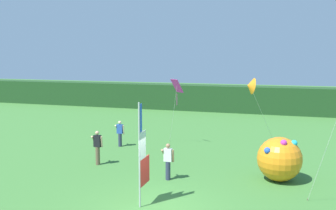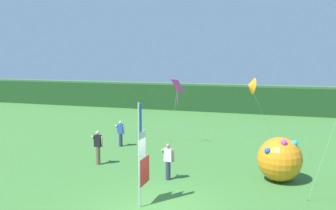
{
  "view_description": "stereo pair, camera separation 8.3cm",
  "coord_description": "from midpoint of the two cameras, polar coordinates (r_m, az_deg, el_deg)",
  "views": [
    {
      "loc": [
        4.44,
        -12.36,
        5.55
      ],
      "look_at": [
        -0.23,
        2.42,
        3.48
      ],
      "focal_mm": 40.31,
      "sensor_mm": 36.0,
      "label": 1
    },
    {
      "loc": [
        4.52,
        -12.33,
        5.55
      ],
      "look_at": [
        -0.23,
        2.42,
        3.48
      ],
      "focal_mm": 40.31,
      "sensor_mm": 36.0,
      "label": 2
    }
  ],
  "objects": [
    {
      "name": "ground_plane",
      "position": [
        14.25,
        -2.0,
        -15.32
      ],
      "size": [
        120.0,
        120.0,
        0.0
      ],
      "primitive_type": "plane",
      "color": "#3D7533"
    },
    {
      "name": "distant_treeline",
      "position": [
        37.52,
        10.88,
        0.91
      ],
      "size": [
        80.0,
        2.4,
        2.54
      ],
      "primitive_type": "cube",
      "color": "#1E421E",
      "rests_on": "ground"
    },
    {
      "name": "banner_flag",
      "position": [
        14.03,
        -3.76,
        -7.66
      ],
      "size": [
        0.06,
        1.03,
        3.89
      ],
      "color": "#B7B7BC",
      "rests_on": "ground"
    },
    {
      "name": "person_near_banner",
      "position": [
        19.52,
        -10.42,
        -6.2
      ],
      "size": [
        0.55,
        0.48,
        1.75
      ],
      "color": "brown",
      "rests_on": "ground"
    },
    {
      "name": "person_mid_field",
      "position": [
        16.94,
        0.16,
        -8.39
      ],
      "size": [
        0.55,
        0.48,
        1.66
      ],
      "color": "#2D334C",
      "rests_on": "ground"
    },
    {
      "name": "person_far_left",
      "position": [
        23.15,
        -7.07,
        -4.2
      ],
      "size": [
        0.55,
        0.48,
        1.58
      ],
      "color": "#2D334C",
      "rests_on": "ground"
    },
    {
      "name": "inflatable_balloon",
      "position": [
        17.49,
        16.67,
        -7.85
      ],
      "size": [
        1.96,
        1.96,
        1.97
      ],
      "color": "orange",
      "rests_on": "ground"
    },
    {
      "name": "kite_magenta_diamond_0",
      "position": [
        22.82,
        1.54,
        2.62
      ],
      "size": [
        1.22,
        1.48,
        4.1
      ],
      "color": "brown",
      "rests_on": "ground"
    },
    {
      "name": "kite_orange_delta_1",
      "position": [
        18.47,
        12.52,
        2.83
      ],
      "size": [
        1.77,
        3.72,
        4.5
      ],
      "color": "brown",
      "rests_on": "ground"
    }
  ]
}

